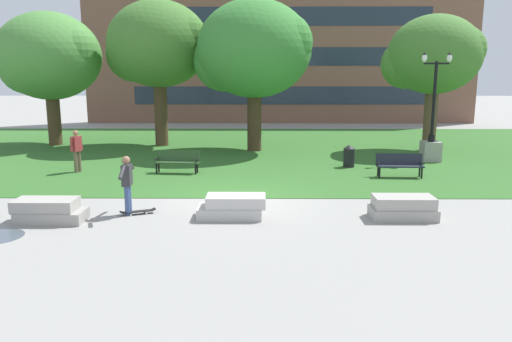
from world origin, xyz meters
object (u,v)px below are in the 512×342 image
Objects in this scene: concrete_block_center at (49,211)px; lamp_post_right at (431,139)px; person_skateboarder at (127,181)px; concrete_block_right at (403,208)px; park_bench_near_right at (400,164)px; skateboard at (138,211)px; concrete_block_left at (233,207)px; person_bystander_near_lawn at (77,149)px; park_bench_near_left at (177,160)px; trash_bin at (349,156)px.

concrete_block_center is 16.59m from lamp_post_right.
concrete_block_right is at bearing -2.36° from person_skateboarder.
concrete_block_right is at bearing -104.17° from park_bench_near_right.
person_skateboarder is at bearing -142.86° from lamp_post_right.
park_bench_near_right is (11.20, 5.98, 0.23)m from concrete_block_center.
skateboard is (2.25, 0.74, -0.22)m from concrete_block_center.
concrete_block_left is 9.25m from person_bystander_near_lawn.
skateboard is at bearing -149.67° from park_bench_near_right.
concrete_block_center is 1.84× the size of skateboard.
concrete_block_center is 1.02× the size of park_bench_near_left.
lamp_post_right is at bearing 14.10° from park_bench_near_left.
concrete_block_right is 9.88m from lamp_post_right.
park_bench_near_left is (0.44, 5.98, -0.44)m from person_skateboarder.
concrete_block_center is at bearing -145.00° from lamp_post_right.
person_skateboarder is at bearing -58.95° from person_bystander_near_lawn.
skateboard is 1.06× the size of trash_bin.
lamp_post_right reaches higher than concrete_block_center.
lamp_post_right is (11.59, 8.78, 0.04)m from person_skateboarder.
concrete_block_left is 12.48m from lamp_post_right.
trash_bin reaches higher than concrete_block_center.
park_bench_near_right is (8.95, 5.24, 0.45)m from skateboard.
park_bench_near_right reaches higher than concrete_block_left.
concrete_block_left is 1.11× the size of person_bystander_near_lawn.
trash_bin reaches higher than concrete_block_right.
concrete_block_center is at bearing -140.08° from trash_bin.
person_skateboarder is (-7.81, 0.32, 0.67)m from concrete_block_right.
concrete_block_right is at bearing -88.51° from trash_bin.
lamp_post_right reaches higher than concrete_block_right.
lamp_post_right reaches higher than concrete_block_left.
person_bystander_near_lawn is at bearing 121.05° from person_skateboarder.
concrete_block_right is 7.55m from skateboard.
concrete_block_right is at bearing 2.37° from concrete_block_center.
concrete_block_center is 1.03× the size of park_bench_near_right.
concrete_block_left is at bearing 5.25° from concrete_block_center.
trash_bin is at bearing 91.49° from concrete_block_right.
person_skateboarder reaches higher than skateboard.
concrete_block_right is at bearing -40.55° from park_bench_near_left.
trash_bin is (-3.99, -1.48, -0.51)m from lamp_post_right.
person_bystander_near_lawn reaches higher than skateboard.
skateboard is at bearing 3.11° from person_skateboarder.
concrete_block_right is at bearing -29.19° from person_bystander_near_lawn.
concrete_block_left and concrete_block_right have the same top height.
park_bench_near_right is at bearing -123.99° from lamp_post_right.
person_skateboarder is 1.68× the size of skateboard.
person_bystander_near_lawn reaches higher than trash_bin.
person_bystander_near_lawn reaches higher than park_bench_near_right.
lamp_post_right is at bearing 56.01° from park_bench_near_right.
person_bystander_near_lawn reaches higher than concrete_block_left.
lamp_post_right is at bearing 10.01° from person_bystander_near_lawn.
person_skateboarder reaches higher than concrete_block_right.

